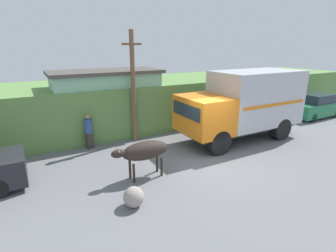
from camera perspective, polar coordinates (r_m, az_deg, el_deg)
The scene contains 9 objects.
ground_plane at distance 11.07m, azimuth 9.50°, elevation -7.54°, with size 60.00×60.00×0.00m, color slate.
hillside_embankment at distance 16.31m, azimuth -5.28°, elevation 5.41°, with size 32.00×5.39×2.57m.
building_backdrop at distance 14.05m, azimuth -13.08°, elevation 4.91°, with size 5.48×2.70×3.40m.
cargo_truck at distance 13.54m, azimuth 16.46°, elevation 4.77°, with size 6.42×2.49×3.39m.
brown_cow at distance 9.30m, azimuth -5.20°, elevation -5.45°, with size 2.12×0.67×1.37m.
hatchback_car at distance 19.98m, azimuth 29.41°, elevation 3.81°, with size 3.89×1.69×1.54m.
pedestrian_on_hill at distance 12.48m, azimuth -16.84°, elevation -0.87°, with size 0.45×0.45×1.61m.
utility_pole at distance 12.69m, azimuth -7.58°, elevation 8.73°, with size 0.90×0.21×5.27m.
roadside_rock at distance 8.04m, azimuth -7.49°, elevation -15.05°, with size 0.62×0.62×0.62m.
Camera 1 is at (-6.38, -7.81, 4.57)m, focal length 28.00 mm.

